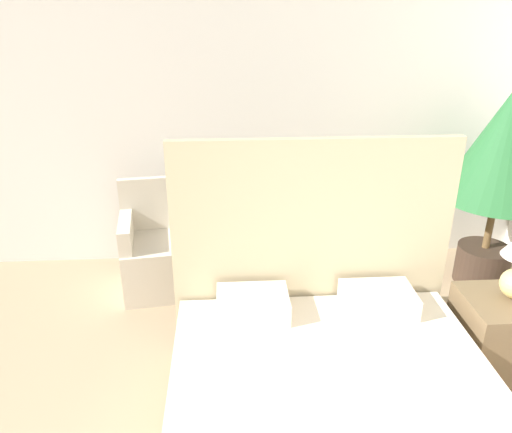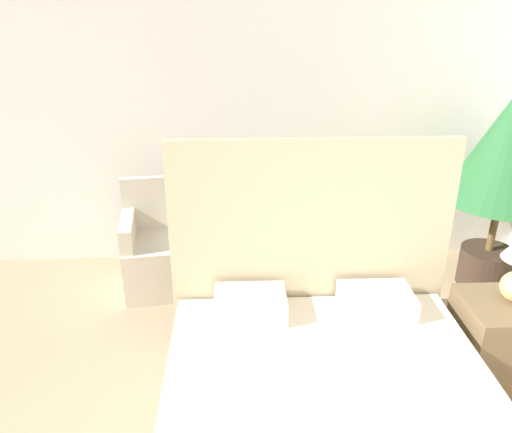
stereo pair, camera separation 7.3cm
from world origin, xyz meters
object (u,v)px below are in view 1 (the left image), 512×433
at_px(side_table, 214,265).
at_px(nightstand, 502,337).
at_px(armchair_near_window_left, 159,256).
at_px(potted_palm, 505,154).
at_px(armchair_near_window_right, 268,252).

bearing_deg(side_table, nightstand, -32.96).
height_order(nightstand, side_table, nightstand).
bearing_deg(armchair_near_window_left, potted_palm, -8.83).
bearing_deg(potted_palm, armchair_near_window_left, 178.45).
xyz_separation_m(armchair_near_window_right, nightstand, (1.42, -1.24, -0.02)).
bearing_deg(potted_palm, armchair_near_window_right, 177.67).
height_order(potted_palm, side_table, potted_palm).
bearing_deg(side_table, armchair_near_window_left, 177.59).
height_order(armchair_near_window_right, potted_palm, potted_palm).
distance_m(armchair_near_window_left, side_table, 0.48).
xyz_separation_m(armchair_near_window_right, potted_palm, (1.88, -0.08, 0.86)).
distance_m(nightstand, side_table, 2.24).
bearing_deg(armchair_near_window_left, armchair_near_window_right, -7.26).
relative_size(armchair_near_window_right, side_table, 2.19).
xyz_separation_m(armchair_near_window_left, nightstand, (2.35, -1.24, -0.02)).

